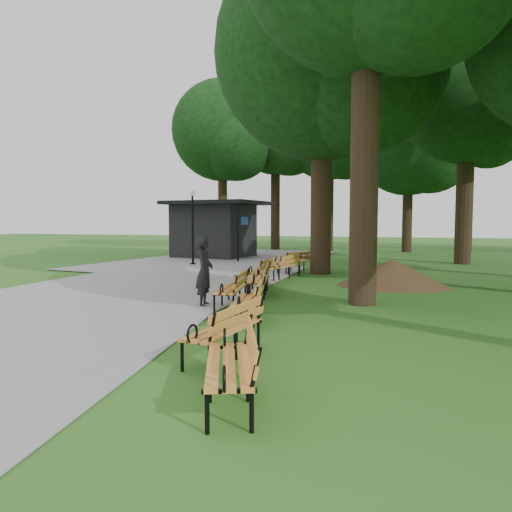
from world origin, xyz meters
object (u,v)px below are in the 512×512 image
(bench_2, at_px, (247,302))
(bench_3, at_px, (231,289))
(dirt_mound, at_px, (393,273))
(lawn_tree_4, at_px, (467,97))
(lamp_post, at_px, (192,211))
(bench_0, at_px, (229,365))
(person, at_px, (204,271))
(lawn_tree_2, at_px, (322,52))
(bench_4, at_px, (258,280))
(bench_5, at_px, (260,271))
(kiosk, at_px, (214,230))
(bench_6, at_px, (284,266))
(bench_7, at_px, (295,262))
(bench_1, at_px, (224,330))

(bench_2, distance_m, bench_3, 1.82)
(dirt_mound, bearing_deg, lawn_tree_4, 69.81)
(lamp_post, height_order, lawn_tree_4, lawn_tree_4)
(lamp_post, distance_m, bench_0, 17.06)
(person, distance_m, lawn_tree_2, 11.08)
(person, xyz_separation_m, bench_4, (0.79, 2.05, -0.42))
(bench_0, distance_m, bench_5, 10.08)
(bench_5, distance_m, lawn_tree_4, 14.28)
(kiosk, height_order, bench_5, kiosk)
(bench_5, bearing_deg, dirt_mound, 103.49)
(bench_5, xyz_separation_m, lawn_tree_4, (7.43, 9.71, 7.39))
(lawn_tree_2, bearing_deg, bench_6, -119.90)
(lamp_post, bearing_deg, bench_4, -56.00)
(dirt_mound, height_order, bench_7, bench_7)
(kiosk, relative_size, bench_7, 2.62)
(bench_4, bearing_deg, bench_2, 0.27)
(lamp_post, xyz_separation_m, bench_5, (4.71, -5.62, -2.06))
(bench_6, bearing_deg, dirt_mound, 87.43)
(bench_3, xyz_separation_m, lawn_tree_4, (7.09, 13.75, 7.39))
(bench_4, distance_m, lawn_tree_2, 9.95)
(kiosk, distance_m, bench_0, 21.56)
(bench_6, bearing_deg, bench_0, 23.15)
(person, height_order, bench_7, person)
(bench_5, bearing_deg, bench_4, 15.90)
(bench_1, xyz_separation_m, bench_6, (-1.20, 10.06, 0.00))
(bench_4, xyz_separation_m, lawn_tree_2, (0.96, 5.84, 8.00))
(bench_5, relative_size, bench_6, 1.00)
(lamp_post, bearing_deg, lawn_tree_2, -16.75)
(dirt_mound, relative_size, bench_4, 1.53)
(bench_5, height_order, bench_6, same)
(bench_6, bearing_deg, lamp_post, -111.87)
(bench_6, height_order, bench_7, same)
(bench_1, bearing_deg, bench_7, -165.80)
(kiosk, xyz_separation_m, bench_7, (5.84, -6.50, -1.12))
(dirt_mound, distance_m, bench_0, 10.78)
(person, distance_m, dirt_mound, 6.63)
(kiosk, height_order, bench_1, kiosk)
(bench_4, relative_size, lawn_tree_4, 0.17)
(lamp_post, distance_m, bench_6, 6.62)
(dirt_mound, height_order, lawn_tree_2, lawn_tree_2)
(bench_0, height_order, bench_6, same)
(bench_1, bearing_deg, lawn_tree_4, 170.64)
(dirt_mound, bearing_deg, bench_0, -100.24)
(dirt_mound, height_order, lawn_tree_4, lawn_tree_4)
(bench_1, bearing_deg, kiosk, -150.51)
(bench_0, height_order, lawn_tree_2, lawn_tree_2)
(lamp_post, relative_size, bench_5, 1.85)
(lawn_tree_2, bearing_deg, bench_3, -98.09)
(bench_2, xyz_separation_m, lawn_tree_2, (0.24, 9.40, 8.00))
(bench_2, bearing_deg, lawn_tree_2, 169.15)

